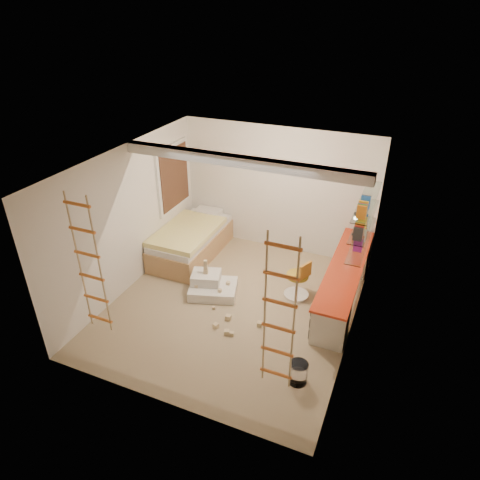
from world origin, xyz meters
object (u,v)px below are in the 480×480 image
at_px(bed, 191,241).
at_px(play_platform, 211,286).
at_px(swivel_chair, 298,284).
at_px(desk, 344,282).

height_order(bed, play_platform, bed).
bearing_deg(bed, swivel_chair, -12.69).
bearing_deg(desk, bed, 173.51).
bearing_deg(swivel_chair, bed, 167.31).
relative_size(desk, swivel_chair, 3.71).
bearing_deg(bed, play_platform, -47.20).
bearing_deg(play_platform, bed, 132.80).
xyz_separation_m(swivel_chair, play_platform, (-1.47, -0.49, -0.13)).
relative_size(swivel_chair, play_platform, 0.76).
distance_m(desk, play_platform, 2.35).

